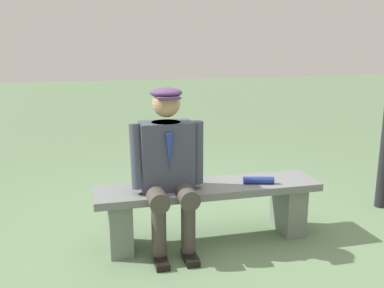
% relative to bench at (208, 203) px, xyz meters
% --- Properties ---
extents(ground_plane, '(30.00, 30.00, 0.00)m').
position_rel_bench_xyz_m(ground_plane, '(0.00, 0.00, -0.32)').
color(ground_plane, '#5F7D57').
extents(bench, '(1.83, 0.42, 0.48)m').
position_rel_bench_xyz_m(bench, '(0.00, 0.00, 0.00)').
color(bench, slate).
rests_on(bench, ground).
extents(seated_man, '(0.58, 0.54, 1.28)m').
position_rel_bench_xyz_m(seated_man, '(0.34, 0.06, 0.38)').
color(seated_man, '#3C4051').
rests_on(seated_man, ground).
extents(rolled_magazine, '(0.26, 0.12, 0.06)m').
position_rel_bench_xyz_m(rolled_magazine, '(-0.41, 0.07, 0.19)').
color(rolled_magazine, navy).
rests_on(rolled_magazine, bench).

